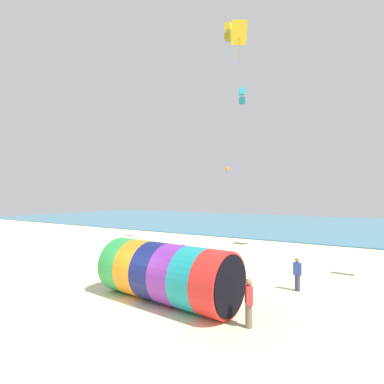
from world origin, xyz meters
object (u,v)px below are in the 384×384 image
(giant_inflatable_tube, at_px, (167,273))
(bystander_near_water, at_px, (297,274))
(kite_orange_parafoil, at_px, (226,169))
(kite_handler, at_px, (249,303))
(kite_yellow_diamond, at_px, (239,33))
(kite_yellow_box, at_px, (228,32))
(kite_cyan_box, at_px, (242,96))

(giant_inflatable_tube, bearing_deg, bystander_near_water, 46.15)
(kite_orange_parafoil, xyz_separation_m, bystander_near_water, (7.37, -7.81, -5.91))
(giant_inflatable_tube, xyz_separation_m, kite_handler, (3.79, -0.48, -0.38))
(kite_yellow_diamond, bearing_deg, bystander_near_water, 2.38)
(kite_handler, relative_size, kite_orange_parafoil, 1.95)
(giant_inflatable_tube, bearing_deg, kite_handler, -7.29)
(kite_handler, bearing_deg, giant_inflatable_tube, 172.71)
(giant_inflatable_tube, bearing_deg, kite_orange_parafoil, 104.21)
(kite_handler, distance_m, kite_orange_parafoil, 15.61)
(kite_yellow_box, bearing_deg, kite_orange_parafoil, -70.95)
(kite_cyan_box, bearing_deg, kite_yellow_box, 123.03)
(kite_cyan_box, distance_m, bystander_near_water, 11.92)
(kite_handler, bearing_deg, kite_orange_parafoil, 118.42)
(bystander_near_water, bearing_deg, giant_inflatable_tube, -133.85)
(giant_inflatable_tube, xyz_separation_m, kite_cyan_box, (-0.15, 8.46, 9.87))
(kite_handler, bearing_deg, kite_yellow_box, 117.44)
(kite_handler, height_order, kite_cyan_box, kite_cyan_box)
(giant_inflatable_tube, distance_m, kite_handler, 3.84)
(kite_handler, distance_m, kite_yellow_box, 24.30)
(kite_cyan_box, bearing_deg, kite_orange_parafoil, 127.94)
(kite_orange_parafoil, bearing_deg, kite_yellow_box, 109.05)
(kite_handler, bearing_deg, kite_cyan_box, 113.75)
(kite_yellow_box, distance_m, bystander_near_water, 21.98)
(kite_yellow_box, bearing_deg, bystander_near_water, -49.93)
(kite_yellow_box, bearing_deg, giant_inflatable_tube, -75.21)
(kite_handler, height_order, bystander_near_water, kite_handler)
(kite_orange_parafoil, height_order, kite_cyan_box, kite_cyan_box)
(giant_inflatable_tube, height_order, kite_handler, giant_inflatable_tube)
(kite_yellow_diamond, height_order, bystander_near_water, kite_yellow_diamond)
(kite_yellow_box, height_order, kite_cyan_box, kite_yellow_box)
(kite_handler, xyz_separation_m, kite_yellow_diamond, (-2.36, 4.81, 12.08))
(kite_yellow_diamond, bearing_deg, kite_cyan_box, 110.86)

